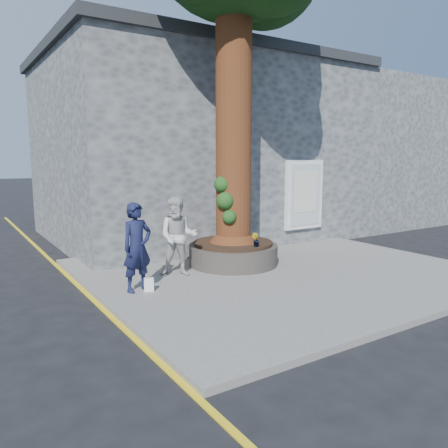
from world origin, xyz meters
TOP-DOWN VIEW (x-y plane):
  - ground at (0.00, 0.00)m, footprint 120.00×120.00m
  - pavement at (1.50, 1.00)m, footprint 9.00×8.00m
  - yellow_line at (-3.05, 1.00)m, footprint 0.10×30.00m
  - stone_shop at (2.50, 7.20)m, footprint 10.30×8.30m
  - neighbour_shop at (10.50, 7.20)m, footprint 6.00×8.00m
  - planter at (0.80, 2.00)m, footprint 2.30×2.30m
  - man at (-2.16, 1.15)m, footprint 0.75×0.57m
  - woman at (-0.90, 1.79)m, footprint 1.14×1.08m
  - shopping_bag at (-1.99, 1.00)m, footprint 0.23×0.18m
  - plant_a at (1.39, 2.26)m, footprint 0.20×0.16m
  - plant_b at (0.88, 1.15)m, footprint 0.25×0.25m
  - plant_c at (0.87, 2.17)m, footprint 0.24×0.24m
  - plant_d at (1.65, 2.71)m, footprint 0.38×0.39m

SIDE VIEW (x-z plane):
  - ground at x=0.00m, z-range 0.00..0.00m
  - yellow_line at x=-3.05m, z-range 0.00..0.01m
  - pavement at x=1.50m, z-range 0.00..0.12m
  - shopping_bag at x=-1.99m, z-range 0.12..0.40m
  - planter at x=0.80m, z-range 0.11..0.71m
  - plant_c at x=0.87m, z-range 0.72..1.03m
  - plant_d at x=1.65m, z-range 0.72..1.05m
  - plant_a at x=1.39m, z-range 0.72..1.05m
  - plant_b at x=0.88m, z-range 0.72..1.06m
  - man at x=-2.16m, z-range 0.12..1.98m
  - woman at x=-0.90m, z-range 0.12..1.98m
  - neighbour_shop at x=10.50m, z-range 0.00..6.00m
  - stone_shop at x=2.50m, z-range 0.01..6.31m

